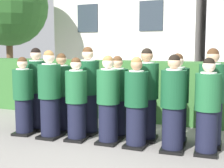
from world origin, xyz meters
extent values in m
plane|color=gray|center=(0.00, 0.00, 0.00)|extent=(60.00, 60.00, 0.00)
cylinder|color=black|center=(-1.76, -0.10, 0.35)|extent=(0.34, 0.34, 0.71)
cube|color=black|center=(-1.76, -0.10, 0.03)|extent=(0.41, 0.49, 0.05)
cylinder|color=#19512D|center=(-1.76, -0.10, 1.00)|extent=(0.40, 0.40, 0.58)
cylinder|color=white|center=(-1.76, -0.10, 1.29)|extent=(0.25, 0.25, 0.03)
cube|color=navy|center=(-1.79, 0.09, 1.11)|extent=(0.04, 0.02, 0.26)
sphere|color=beige|center=(-1.76, -0.10, 1.41)|extent=(0.20, 0.20, 0.20)
sphere|color=#472D19|center=(-1.76, -0.10, 1.44)|extent=(0.18, 0.18, 0.18)
cylinder|color=black|center=(-1.15, -0.09, 0.38)|extent=(0.37, 0.37, 0.77)
cube|color=black|center=(-1.15, -0.09, 0.03)|extent=(0.40, 0.49, 0.05)
cylinder|color=#19512D|center=(-1.15, -0.09, 1.08)|extent=(0.43, 0.43, 0.63)
cylinder|color=white|center=(-1.15, -0.09, 1.41)|extent=(0.27, 0.27, 0.03)
cube|color=navy|center=(-1.15, 0.12, 1.21)|extent=(0.04, 0.01, 0.28)
sphere|color=beige|center=(-1.15, -0.09, 1.53)|extent=(0.22, 0.22, 0.22)
sphere|color=olive|center=(-1.15, -0.09, 1.57)|extent=(0.20, 0.20, 0.20)
cube|color=white|center=(-1.16, 0.19, 0.99)|extent=(0.15, 0.01, 0.20)
cylinder|color=black|center=(-0.60, -0.03, 0.35)|extent=(0.34, 0.34, 0.71)
cube|color=black|center=(-0.60, -0.03, 0.03)|extent=(0.40, 0.48, 0.05)
cylinder|color=#1E5B33|center=(-0.60, -0.03, 1.00)|extent=(0.40, 0.40, 0.58)
cylinder|color=white|center=(-0.60, -0.03, 1.30)|extent=(0.25, 0.25, 0.03)
cube|color=#236038|center=(-0.62, 0.16, 1.12)|extent=(0.04, 0.02, 0.26)
sphere|color=beige|center=(-0.60, -0.03, 1.41)|extent=(0.20, 0.20, 0.20)
sphere|color=#472D19|center=(-0.60, -0.03, 1.45)|extent=(0.18, 0.18, 0.18)
cylinder|color=black|center=(0.02, 0.02, 0.36)|extent=(0.35, 0.35, 0.73)
cube|color=black|center=(0.02, 0.02, 0.03)|extent=(0.38, 0.47, 0.05)
cylinder|color=#1E5B33|center=(0.02, 0.02, 1.03)|extent=(0.41, 0.41, 0.60)
cylinder|color=white|center=(0.02, 0.02, 1.33)|extent=(0.25, 0.25, 0.03)
cube|color=gold|center=(0.01, 0.22, 1.15)|extent=(0.04, 0.01, 0.26)
sphere|color=beige|center=(0.02, 0.02, 1.45)|extent=(0.21, 0.21, 0.21)
sphere|color=olive|center=(0.02, 0.02, 1.49)|extent=(0.19, 0.19, 0.19)
cube|color=white|center=(0.01, 0.29, 0.94)|extent=(0.15, 0.01, 0.20)
cylinder|color=black|center=(0.54, 0.02, 0.36)|extent=(0.34, 0.34, 0.72)
cube|color=black|center=(0.54, 0.02, 0.03)|extent=(0.36, 0.45, 0.05)
cylinder|color=#144728|center=(0.54, 0.02, 1.01)|extent=(0.41, 0.41, 0.59)
cylinder|color=white|center=(0.54, 0.02, 1.32)|extent=(0.25, 0.25, 0.03)
cube|color=#236038|center=(0.54, 0.21, 1.13)|extent=(0.04, 0.01, 0.26)
sphere|color=tan|center=(0.54, 0.02, 1.43)|extent=(0.20, 0.20, 0.20)
sphere|color=olive|center=(0.54, 0.02, 1.47)|extent=(0.19, 0.19, 0.19)
cube|color=white|center=(0.54, 0.29, 0.93)|extent=(0.15, 0.01, 0.20)
cylinder|color=black|center=(1.17, 0.06, 0.37)|extent=(0.35, 0.35, 0.74)
cube|color=black|center=(1.17, 0.06, 0.03)|extent=(0.41, 0.49, 0.05)
cylinder|color=#144728|center=(1.17, 0.06, 1.05)|extent=(0.42, 0.42, 0.61)
cylinder|color=white|center=(1.17, 0.06, 1.36)|extent=(0.26, 0.26, 0.03)
cube|color=navy|center=(1.16, 0.25, 1.17)|extent=(0.04, 0.01, 0.27)
sphere|color=tan|center=(1.17, 0.06, 1.48)|extent=(0.21, 0.21, 0.21)
sphere|color=black|center=(1.17, 0.06, 1.51)|extent=(0.19, 0.19, 0.19)
cylinder|color=black|center=(1.71, 0.12, 0.36)|extent=(0.34, 0.34, 0.72)
cube|color=black|center=(1.71, 0.12, 0.03)|extent=(0.39, 0.47, 0.05)
cylinder|color=#1E5B33|center=(1.71, 0.12, 1.01)|extent=(0.41, 0.41, 0.59)
cylinder|color=white|center=(1.71, 0.12, 1.32)|extent=(0.25, 0.25, 0.03)
cube|color=#236038|center=(1.69, 0.31, 1.13)|extent=(0.04, 0.01, 0.26)
sphere|color=beige|center=(1.71, 0.12, 1.43)|extent=(0.20, 0.20, 0.20)
sphere|color=black|center=(1.71, 0.12, 1.47)|extent=(0.19, 0.19, 0.19)
cube|color=white|center=(1.69, 0.38, 0.93)|extent=(0.15, 0.02, 0.20)
cylinder|color=black|center=(-1.75, 0.33, 0.39)|extent=(0.38, 0.38, 0.79)
cube|color=black|center=(-1.75, 0.33, 0.03)|extent=(0.44, 0.52, 0.05)
cylinder|color=#144728|center=(-1.75, 0.33, 1.11)|extent=(0.44, 0.44, 0.65)
cylinder|color=white|center=(-1.75, 0.33, 1.44)|extent=(0.28, 0.28, 0.03)
cube|color=#236038|center=(-1.77, 0.54, 1.24)|extent=(0.04, 0.02, 0.29)
sphere|color=beige|center=(-1.75, 0.33, 1.57)|extent=(0.22, 0.22, 0.22)
sphere|color=black|center=(-1.75, 0.33, 1.61)|extent=(0.20, 0.20, 0.20)
cube|color=white|center=(-1.78, 0.61, 1.01)|extent=(0.15, 0.02, 0.20)
cylinder|color=black|center=(-1.19, 0.40, 0.37)|extent=(0.35, 0.35, 0.74)
cube|color=black|center=(-1.19, 0.40, 0.03)|extent=(0.38, 0.46, 0.05)
cylinder|color=#19512D|center=(-1.19, 0.40, 1.04)|extent=(0.42, 0.42, 0.61)
cylinder|color=white|center=(-1.19, 0.40, 1.35)|extent=(0.26, 0.26, 0.03)
cube|color=gold|center=(-1.19, 0.60, 1.16)|extent=(0.04, 0.01, 0.27)
sphere|color=tan|center=(-1.19, 0.40, 1.47)|extent=(0.21, 0.21, 0.21)
sphere|color=#472D19|center=(-1.19, 0.40, 1.51)|extent=(0.19, 0.19, 0.19)
cylinder|color=black|center=(-0.61, 0.46, 0.40)|extent=(0.38, 0.38, 0.80)
cube|color=black|center=(-0.61, 0.46, 0.03)|extent=(0.41, 0.50, 0.05)
cylinder|color=#144728|center=(-0.61, 0.46, 1.13)|extent=(0.45, 0.45, 0.66)
cylinder|color=white|center=(-0.61, 0.46, 1.46)|extent=(0.28, 0.28, 0.03)
cube|color=navy|center=(-0.61, 0.67, 1.26)|extent=(0.04, 0.01, 0.29)
sphere|color=beige|center=(-0.61, 0.46, 1.59)|extent=(0.23, 0.23, 0.23)
sphere|color=#472D19|center=(-0.61, 0.46, 1.63)|extent=(0.21, 0.21, 0.21)
cylinder|color=black|center=(0.01, 0.49, 0.36)|extent=(0.34, 0.34, 0.72)
cube|color=black|center=(0.01, 0.49, 0.03)|extent=(0.38, 0.46, 0.05)
cylinder|color=#144728|center=(0.01, 0.49, 1.01)|extent=(0.41, 0.41, 0.59)
cylinder|color=white|center=(0.01, 0.49, 1.32)|extent=(0.25, 0.25, 0.03)
cube|color=navy|center=(0.00, 0.68, 1.13)|extent=(0.04, 0.01, 0.26)
sphere|color=tan|center=(0.01, 0.49, 1.43)|extent=(0.20, 0.20, 0.20)
sphere|color=#472D19|center=(0.01, 0.49, 1.47)|extent=(0.19, 0.19, 0.19)
cube|color=white|center=(0.00, 0.75, 0.93)|extent=(0.15, 0.01, 0.20)
cylinder|color=black|center=(0.58, 0.48, 0.39)|extent=(0.38, 0.38, 0.79)
cube|color=black|center=(0.58, 0.48, 0.03)|extent=(0.44, 0.52, 0.05)
cylinder|color=#19512D|center=(0.58, 0.48, 1.11)|extent=(0.44, 0.44, 0.65)
cylinder|color=white|center=(0.58, 0.48, 1.44)|extent=(0.28, 0.28, 0.03)
cube|color=gold|center=(0.56, 0.69, 1.24)|extent=(0.04, 0.02, 0.29)
sphere|color=tan|center=(0.58, 0.48, 1.57)|extent=(0.22, 0.22, 0.22)
sphere|color=black|center=(0.58, 0.48, 1.60)|extent=(0.20, 0.20, 0.20)
cylinder|color=black|center=(1.13, 0.53, 0.37)|extent=(0.36, 0.36, 0.74)
cube|color=black|center=(1.13, 0.53, 0.03)|extent=(0.42, 0.50, 0.05)
cylinder|color=#144728|center=(1.13, 0.53, 1.05)|extent=(0.42, 0.42, 0.61)
cylinder|color=white|center=(1.13, 0.53, 1.36)|extent=(0.26, 0.26, 0.03)
cube|color=#236038|center=(1.11, 0.73, 1.17)|extent=(0.04, 0.02, 0.27)
sphere|color=beige|center=(1.13, 0.53, 1.48)|extent=(0.21, 0.21, 0.21)
sphere|color=#472D19|center=(1.13, 0.53, 1.52)|extent=(0.19, 0.19, 0.19)
cylinder|color=black|center=(1.72, 0.57, 0.39)|extent=(0.38, 0.38, 0.79)
cube|color=black|center=(1.72, 0.57, 0.03)|extent=(0.42, 0.51, 0.05)
cylinder|color=#19512D|center=(1.72, 0.57, 1.11)|extent=(0.44, 0.44, 0.65)
cylinder|color=white|center=(1.72, 0.57, 1.44)|extent=(0.28, 0.28, 0.03)
cube|color=#236038|center=(1.71, 0.78, 1.24)|extent=(0.04, 0.01, 0.29)
sphere|color=tan|center=(1.72, 0.57, 1.57)|extent=(0.22, 0.22, 0.22)
sphere|color=#472D19|center=(1.72, 0.57, 1.61)|extent=(0.20, 0.20, 0.20)
cube|color=white|center=(1.71, 0.85, 1.01)|extent=(0.15, 0.02, 0.20)
cube|color=#33662D|center=(0.00, 2.04, 0.70)|extent=(10.38, 0.70, 1.40)
cube|color=silver|center=(-2.36, 8.50, 2.31)|extent=(5.85, 4.32, 4.63)
cube|color=#2D3842|center=(-3.67, 6.32, 2.87)|extent=(0.90, 0.04, 1.10)
cube|color=#2D3842|center=(-1.04, 6.32, 2.87)|extent=(0.90, 0.04, 1.10)
cylinder|color=brown|center=(-5.94, 4.32, 0.92)|extent=(0.24, 0.24, 1.85)
sphere|color=#2D6028|center=(-5.94, 4.32, 3.23)|extent=(2.96, 2.96, 2.96)
camera|label=1|loc=(2.23, -4.97, 1.73)|focal=49.88mm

